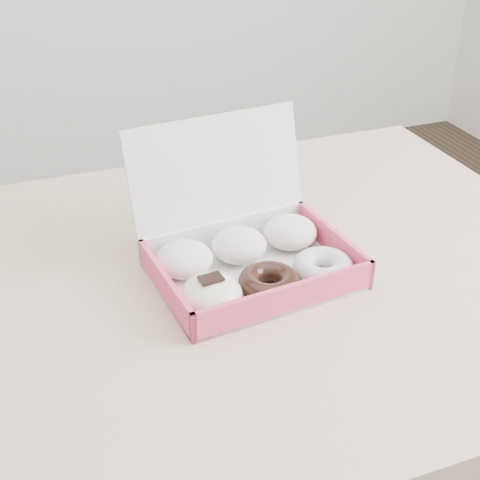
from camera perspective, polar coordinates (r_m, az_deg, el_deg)
name	(u,v)px	position (r m, az deg, el deg)	size (l,w,h in m)	color
table	(188,325)	(0.98, -4.43, -7.21)	(1.20, 0.80, 0.75)	tan
donut_box	(247,254)	(0.93, 0.56, -1.18)	(0.29, 0.26, 0.19)	silver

